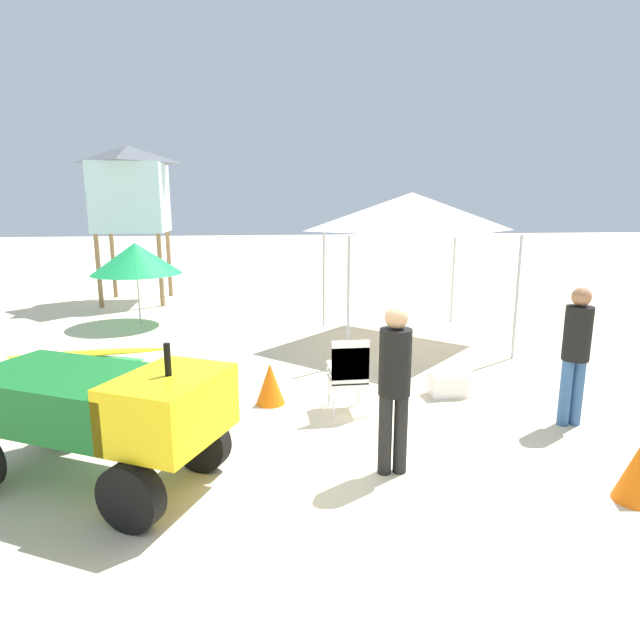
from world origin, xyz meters
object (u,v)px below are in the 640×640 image
object	(u,v)px
utility_cart	(100,408)
surfboard_pile	(85,363)
stacked_plastic_chairs	(349,370)
traffic_cone_far	(270,384)
lifeguard_near_left	(395,379)
cooler_box	(448,385)
lifeguard_tower	(130,189)
traffic_cone_near	(637,473)
lifeguard_near_center	(576,347)
popup_canopy	(411,212)
beach_umbrella_left	(136,258)

from	to	relation	value
utility_cart	surfboard_pile	size ratio (longest dim) A/B	1.14
stacked_plastic_chairs	traffic_cone_far	bearing A→B (deg)	153.76
lifeguard_near_left	stacked_plastic_chairs	bearing A→B (deg)	95.77
utility_cart	stacked_plastic_chairs	bearing A→B (deg)	27.86
cooler_box	lifeguard_tower	bearing A→B (deg)	125.44
stacked_plastic_chairs	traffic_cone_near	bearing A→B (deg)	-46.80
surfboard_pile	traffic_cone_near	bearing A→B (deg)	-36.30
lifeguard_near_left	traffic_cone_near	distance (m)	2.36
lifeguard_near_center	traffic_cone_far	xyz separation A→B (m)	(-3.66, 1.19, -0.71)
stacked_plastic_chairs	traffic_cone_near	xyz separation A→B (m)	(2.26, -2.40, -0.33)
surfboard_pile	popup_canopy	bearing A→B (deg)	14.64
traffic_cone_near	beach_umbrella_left	bearing A→B (deg)	126.09
lifeguard_near_left	popup_canopy	xyz separation A→B (m)	(1.70, 5.19, 1.52)
popup_canopy	lifeguard_tower	bearing A→B (deg)	140.42
traffic_cone_far	beach_umbrella_left	bearing A→B (deg)	117.21
surfboard_pile	lifeguard_tower	bearing A→B (deg)	94.03
lifeguard_near_center	popup_canopy	distance (m)	4.63
lifeguard_near_center	traffic_cone_far	size ratio (longest dim) A/B	3.00
lifeguard_tower	traffic_cone_near	distance (m)	13.23
cooler_box	popup_canopy	bearing A→B (deg)	83.99
lifeguard_near_left	beach_umbrella_left	size ratio (longest dim) A/B	0.88
traffic_cone_near	cooler_box	size ratio (longest dim) A/B	1.11
traffic_cone_far	surfboard_pile	bearing A→B (deg)	150.80
lifeguard_near_left	beach_umbrella_left	world-z (taller)	beach_umbrella_left
beach_umbrella_left	traffic_cone_far	size ratio (longest dim) A/B	3.43
traffic_cone_near	utility_cart	bearing A→B (deg)	168.78
lifeguard_tower	cooler_box	xyz separation A→B (m)	(5.87, -8.25, -2.89)
utility_cart	traffic_cone_far	distance (m)	2.60
surfboard_pile	cooler_box	world-z (taller)	surfboard_pile
traffic_cone_near	lifeguard_near_center	bearing A→B (deg)	76.55
lifeguard_near_center	lifeguard_tower	world-z (taller)	lifeguard_tower
lifeguard_near_left	utility_cart	bearing A→B (deg)	176.52
utility_cart	surfboard_pile	world-z (taller)	utility_cart
utility_cart	popup_canopy	distance (m)	7.00
stacked_plastic_chairs	utility_cart	bearing A→B (deg)	-152.14
utility_cart	lifeguard_tower	distance (m)	10.52
stacked_plastic_chairs	beach_umbrella_left	size ratio (longest dim) A/B	0.52
lifeguard_tower	traffic_cone_near	world-z (taller)	lifeguard_tower
surfboard_pile	traffic_cone_far	world-z (taller)	traffic_cone_far
lifeguard_near_left	cooler_box	xyz separation A→B (m)	(1.37, 2.07, -0.85)
utility_cart	surfboard_pile	bearing A→B (deg)	108.54
lifeguard_tower	traffic_cone_far	world-z (taller)	lifeguard_tower
surfboard_pile	lifeguard_near_center	xyz separation A→B (m)	(6.54, -2.80, 0.79)
stacked_plastic_chairs	popup_canopy	bearing A→B (deg)	62.61
popup_canopy	cooler_box	distance (m)	3.93
traffic_cone_far	stacked_plastic_chairs	bearing A→B (deg)	-26.24
surfboard_pile	traffic_cone_near	xyz separation A→B (m)	(6.13, -4.50, 0.07)
utility_cart	traffic_cone_near	distance (m)	5.07
lifeguard_near_center	utility_cart	bearing A→B (deg)	-172.33
stacked_plastic_chairs	lifeguard_near_left	size ratio (longest dim) A/B	0.58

